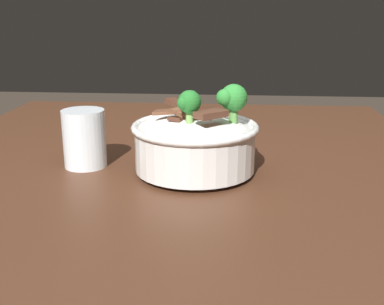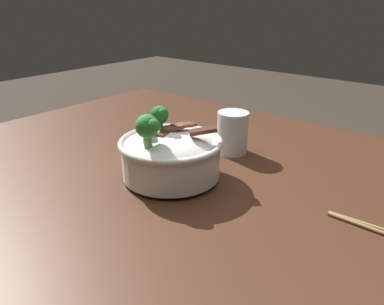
# 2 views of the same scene
# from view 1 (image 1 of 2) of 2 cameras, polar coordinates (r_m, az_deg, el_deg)

# --- Properties ---
(dining_table) EXTENTS (1.32, 1.04, 0.76)m
(dining_table) POSITION_cam_1_polar(r_m,az_deg,el_deg) (0.90, -2.64, -9.07)
(dining_table) COLOR #472819
(dining_table) RESTS_ON ground
(rice_bowl) EXTENTS (0.23, 0.23, 0.16)m
(rice_bowl) POSITION_cam_1_polar(r_m,az_deg,el_deg) (0.85, 0.44, 1.53)
(rice_bowl) COLOR white
(rice_bowl) RESTS_ON dining_table
(drinking_glass) EXTENTS (0.08, 0.08, 0.11)m
(drinking_glass) POSITION_cam_1_polar(r_m,az_deg,el_deg) (0.92, -12.59, 1.15)
(drinking_glass) COLOR white
(drinking_glass) RESTS_ON dining_table
(chopsticks_pair) EXTENTS (0.22, 0.03, 0.01)m
(chopsticks_pair) POSITION_cam_1_polar(r_m,az_deg,el_deg) (1.30, -1.43, 4.28)
(chopsticks_pair) COLOR #9E7A4C
(chopsticks_pair) RESTS_ON dining_table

